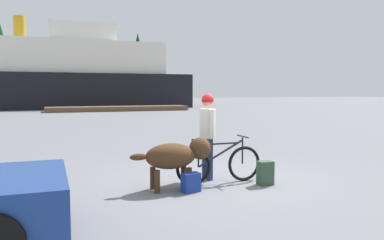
{
  "coord_description": "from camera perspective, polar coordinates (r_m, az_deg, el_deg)",
  "views": [
    {
      "loc": [
        -3.07,
        -6.79,
        1.78
      ],
      "look_at": [
        -0.04,
        1.27,
        1.11
      ],
      "focal_mm": 35.65,
      "sensor_mm": 36.0,
      "label": 1
    }
  ],
  "objects": [
    {
      "name": "bicycle",
      "position": [
        7.35,
        4.01,
        -6.56
      ],
      "size": [
        1.76,
        0.44,
        0.9
      ],
      "color": "black",
      "rests_on": "ground_plane"
    },
    {
      "name": "pine_tree_center",
      "position": [
        54.01,
        -15.88,
        8.56
      ],
      "size": [
        4.13,
        4.13,
        9.07
      ],
      "color": "#4C331E",
      "rests_on": "ground_plane"
    },
    {
      "name": "dock_pier",
      "position": [
        33.9,
        -10.94,
        1.69
      ],
      "size": [
        12.08,
        2.54,
        0.4
      ],
      "primitive_type": "cube",
      "color": "brown",
      "rests_on": "ground_plane"
    },
    {
      "name": "handbag_pannier",
      "position": [
        6.76,
        -0.16,
        -9.33
      ],
      "size": [
        0.36,
        0.26,
        0.34
      ],
      "primitive_type": "cube",
      "rotation": [
        0.0,
        0.0,
        0.27
      ],
      "color": "navy",
      "rests_on": "ground_plane"
    },
    {
      "name": "dog",
      "position": [
        6.88,
        -2.32,
        -5.34
      ],
      "size": [
        1.51,
        0.54,
        0.92
      ],
      "color": "#472D19",
      "rests_on": "ground_plane"
    },
    {
      "name": "pine_tree_mid_back",
      "position": [
        57.87,
        -26.69,
        8.71
      ],
      "size": [
        4.3,
        4.3,
        10.84
      ],
      "color": "#4C331E",
      "rests_on": "ground_plane"
    },
    {
      "name": "pine_tree_far_right",
      "position": [
        56.82,
        -8.09,
        9.06
      ],
      "size": [
        3.41,
        3.41,
        10.12
      ],
      "color": "#4C331E",
      "rests_on": "ground_plane"
    },
    {
      "name": "person_cyclist",
      "position": [
        7.61,
        2.33,
        -1.2
      ],
      "size": [
        0.32,
        0.53,
        1.71
      ],
      "color": "navy",
      "rests_on": "ground_plane"
    },
    {
      "name": "ferry_boat",
      "position": [
        41.37,
        -19.61,
        6.16
      ],
      "size": [
        26.58,
        8.75,
        9.04
      ],
      "color": "black",
      "rests_on": "ground_plane"
    },
    {
      "name": "backpack",
      "position": [
        7.38,
        10.9,
        -7.8
      ],
      "size": [
        0.28,
        0.21,
        0.45
      ],
      "primitive_type": "cube",
      "rotation": [
        0.0,
        0.0,
        -0.02
      ],
      "color": "#334C33",
      "rests_on": "ground_plane"
    },
    {
      "name": "ground_plane",
      "position": [
        7.66,
        3.7,
        -8.99
      ],
      "size": [
        160.0,
        160.0,
        0.0
      ],
      "primitive_type": "plane",
      "color": "slate"
    }
  ]
}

